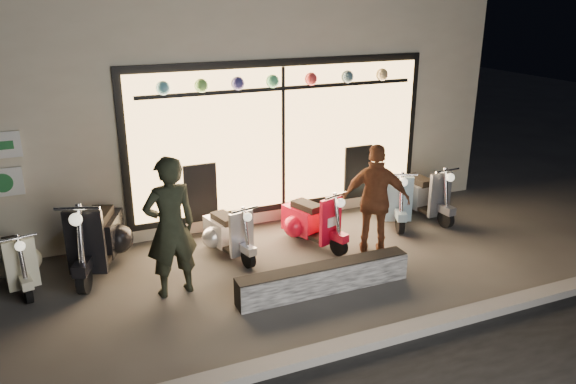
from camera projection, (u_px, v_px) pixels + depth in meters
name	position (u px, v px, depth m)	size (l,w,h in m)	color
ground	(283.00, 275.00, 8.20)	(40.00, 40.00, 0.00)	#383533
kerb	(350.00, 346.00, 6.45)	(40.00, 0.25, 0.12)	slate
shop_building	(192.00, 84.00, 11.83)	(10.20, 6.23, 4.20)	beige
graffiti_barrier	(324.00, 278.00, 7.70)	(2.50, 0.28, 0.40)	black
scooter_silver	(226.00, 232.00, 8.81)	(0.58, 1.24, 0.88)	black
scooter_red	(309.00, 220.00, 9.20)	(0.70, 1.33, 0.95)	black
scooter_black	(99.00, 236.00, 8.37)	(0.90, 1.63, 1.18)	black
scooter_cream	(17.00, 260.00, 7.87)	(0.55, 1.26, 0.89)	black
scooter_blue	(393.00, 197.00, 10.20)	(0.81, 1.38, 1.01)	black
scooter_grey	(420.00, 193.00, 10.37)	(0.50, 1.40, 1.00)	black
man	(170.00, 227.00, 7.40)	(0.71, 0.47, 1.95)	black
woman	(376.00, 200.00, 8.63)	(1.04, 0.43, 1.77)	brown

